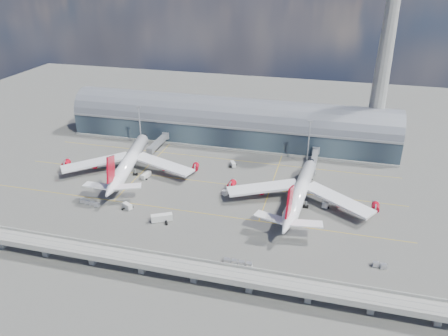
% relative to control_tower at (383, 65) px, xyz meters
% --- Properties ---
extents(ground, '(500.00, 500.00, 0.00)m').
position_rel_control_tower_xyz_m(ground, '(-85.00, -83.00, -51.64)').
color(ground, '#474744').
rests_on(ground, ground).
extents(taxi_lines, '(200.00, 80.12, 0.01)m').
position_rel_control_tower_xyz_m(taxi_lines, '(-85.00, -60.89, -51.63)').
color(taxi_lines, gold).
rests_on(taxi_lines, ground).
extents(terminal, '(200.00, 30.00, 28.00)m').
position_rel_control_tower_xyz_m(terminal, '(-85.00, -5.01, -40.30)').
color(terminal, '#1D2631').
rests_on(terminal, ground).
extents(control_tower, '(19.00, 19.00, 103.00)m').
position_rel_control_tower_xyz_m(control_tower, '(0.00, 0.00, 0.00)').
color(control_tower, gray).
rests_on(control_tower, ground).
extents(guideway, '(220.00, 8.50, 7.20)m').
position_rel_control_tower_xyz_m(guideway, '(-85.00, -138.00, -46.34)').
color(guideway, gray).
rests_on(guideway, ground).
extents(floodlight_mast_left, '(3.00, 0.70, 25.70)m').
position_rel_control_tower_xyz_m(floodlight_mast_left, '(-135.00, -28.00, -38.00)').
color(floodlight_mast_left, gray).
rests_on(floodlight_mast_left, ground).
extents(floodlight_mast_right, '(3.00, 0.70, 25.70)m').
position_rel_control_tower_xyz_m(floodlight_mast_right, '(-35.00, -28.00, -38.00)').
color(floodlight_mast_right, gray).
rests_on(floodlight_mast_right, ground).
extents(airliner_left, '(73.48, 77.37, 23.69)m').
position_rel_control_tower_xyz_m(airliner_left, '(-125.53, -64.08, -44.87)').
color(airliner_left, white).
rests_on(airliner_left, ground).
extents(airliner_right, '(71.21, 74.45, 23.61)m').
position_rel_control_tower_xyz_m(airliner_right, '(-34.60, -73.49, -45.51)').
color(airliner_right, white).
rests_on(airliner_right, ground).
extents(jet_bridge_left, '(4.40, 28.00, 7.25)m').
position_rel_control_tower_xyz_m(jet_bridge_left, '(-122.52, -29.88, -46.46)').
color(jet_bridge_left, gray).
rests_on(jet_bridge_left, ground).
extents(jet_bridge_right, '(4.40, 32.00, 7.25)m').
position_rel_control_tower_xyz_m(jet_bridge_right, '(-30.96, -31.82, -46.46)').
color(jet_bridge_right, gray).
rests_on(jet_bridge_right, ground).
extents(service_truck_0, '(3.29, 6.91, 2.75)m').
position_rel_control_tower_xyz_m(service_truck_0, '(-115.00, -66.57, -50.22)').
color(service_truck_0, beige).
rests_on(service_truck_0, ground).
extents(service_truck_1, '(5.26, 4.14, 2.77)m').
position_rel_control_tower_xyz_m(service_truck_1, '(-110.27, -98.09, -50.24)').
color(service_truck_1, beige).
rests_on(service_truck_1, ground).
extents(service_truck_2, '(9.34, 6.72, 3.33)m').
position_rel_control_tower_xyz_m(service_truck_2, '(-91.05, -103.82, -49.90)').
color(service_truck_2, beige).
rests_on(service_truck_2, ground).
extents(service_truck_3, '(5.30, 5.98, 2.81)m').
position_rel_control_tower_xyz_m(service_truck_3, '(-69.18, -73.04, -50.20)').
color(service_truck_3, beige).
rests_on(service_truck_3, ground).
extents(service_truck_4, '(3.41, 5.98, 3.30)m').
position_rel_control_tower_xyz_m(service_truck_4, '(-22.44, -72.47, -49.97)').
color(service_truck_4, beige).
rests_on(service_truck_4, ground).
extents(service_truck_5, '(4.36, 5.67, 2.58)m').
position_rel_control_tower_xyz_m(service_truck_5, '(-74.20, -41.44, -50.32)').
color(service_truck_5, beige).
rests_on(service_truck_5, ground).
extents(cargo_train_0, '(11.14, 3.53, 1.83)m').
position_rel_control_tower_xyz_m(cargo_train_0, '(-129.06, -98.99, -50.68)').
color(cargo_train_0, gray).
rests_on(cargo_train_0, ground).
extents(cargo_train_1, '(11.17, 2.06, 1.85)m').
position_rel_control_tower_xyz_m(cargo_train_1, '(-52.03, -124.92, -50.67)').
color(cargo_train_1, gray).
rests_on(cargo_train_1, ground).
extents(cargo_train_2, '(5.52, 2.51, 1.81)m').
position_rel_control_tower_xyz_m(cargo_train_2, '(-0.83, -112.97, -50.69)').
color(cargo_train_2, gray).
rests_on(cargo_train_2, ground).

